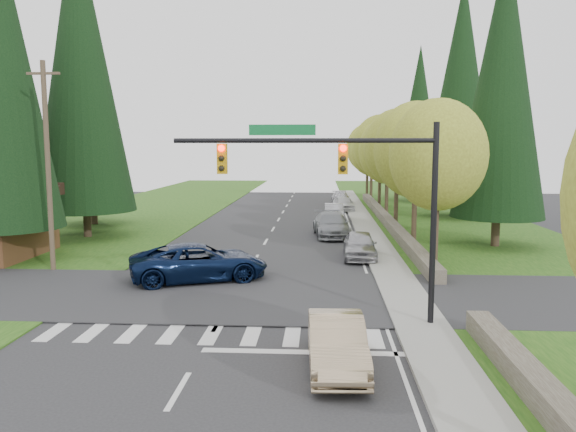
# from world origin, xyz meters

# --- Properties ---
(ground) EXTENTS (120.00, 120.00, 0.00)m
(ground) POSITION_xyz_m (0.00, 0.00, 0.00)
(ground) COLOR #28282B
(ground) RESTS_ON ground
(grass_east) EXTENTS (14.00, 110.00, 0.06)m
(grass_east) POSITION_xyz_m (13.00, 20.00, 0.03)
(grass_east) COLOR #1F4B14
(grass_east) RESTS_ON ground
(grass_west) EXTENTS (14.00, 110.00, 0.06)m
(grass_west) POSITION_xyz_m (-13.00, 20.00, 0.03)
(grass_west) COLOR #1F4B14
(grass_west) RESTS_ON ground
(cross_street) EXTENTS (120.00, 8.00, 0.10)m
(cross_street) POSITION_xyz_m (0.00, 8.00, 0.00)
(cross_street) COLOR #28282B
(cross_street) RESTS_ON ground
(sidewalk_east) EXTENTS (1.80, 80.00, 0.13)m
(sidewalk_east) POSITION_xyz_m (6.90, 22.00, 0.07)
(sidewalk_east) COLOR gray
(sidewalk_east) RESTS_ON ground
(curb_east) EXTENTS (0.20, 80.00, 0.13)m
(curb_east) POSITION_xyz_m (6.05, 22.00, 0.07)
(curb_east) COLOR gray
(curb_east) RESTS_ON ground
(stone_wall_south) EXTENTS (0.70, 14.00, 0.70)m
(stone_wall_south) POSITION_xyz_m (8.60, -3.00, 0.35)
(stone_wall_south) COLOR #4C4438
(stone_wall_south) RESTS_ON ground
(stone_wall_north) EXTENTS (0.70, 40.00, 0.70)m
(stone_wall_north) POSITION_xyz_m (8.60, 30.00, 0.35)
(stone_wall_north) COLOR #4C4438
(stone_wall_north) RESTS_ON ground
(traffic_signal) EXTENTS (8.70, 0.37, 6.80)m
(traffic_signal) POSITION_xyz_m (4.37, 4.50, 4.98)
(traffic_signal) COLOR black
(traffic_signal) RESTS_ON ground
(utility_pole) EXTENTS (1.60, 0.24, 10.00)m
(utility_pole) POSITION_xyz_m (-9.50, 12.00, 5.14)
(utility_pole) COLOR #473828
(utility_pole) RESTS_ON ground
(decid_tree_0) EXTENTS (4.80, 4.80, 8.37)m
(decid_tree_0) POSITION_xyz_m (9.20, 14.00, 5.60)
(decid_tree_0) COLOR #38281C
(decid_tree_0) RESTS_ON ground
(decid_tree_1) EXTENTS (5.20, 5.20, 8.80)m
(decid_tree_1) POSITION_xyz_m (9.30, 21.00, 5.80)
(decid_tree_1) COLOR #38281C
(decid_tree_1) RESTS_ON ground
(decid_tree_2) EXTENTS (5.00, 5.00, 8.82)m
(decid_tree_2) POSITION_xyz_m (9.10, 28.00, 5.93)
(decid_tree_2) COLOR #38281C
(decid_tree_2) RESTS_ON ground
(decid_tree_3) EXTENTS (5.00, 5.00, 8.55)m
(decid_tree_3) POSITION_xyz_m (9.20, 35.00, 5.66)
(decid_tree_3) COLOR #38281C
(decid_tree_3) RESTS_ON ground
(decid_tree_4) EXTENTS (5.40, 5.40, 9.18)m
(decid_tree_4) POSITION_xyz_m (9.30, 42.00, 6.06)
(decid_tree_4) COLOR #38281C
(decid_tree_4) RESTS_ON ground
(decid_tree_5) EXTENTS (4.80, 4.80, 8.30)m
(decid_tree_5) POSITION_xyz_m (9.10, 49.00, 5.53)
(decid_tree_5) COLOR #38281C
(decid_tree_5) RESTS_ON ground
(decid_tree_6) EXTENTS (5.20, 5.20, 8.86)m
(decid_tree_6) POSITION_xyz_m (9.20, 56.00, 5.86)
(decid_tree_6) COLOR #38281C
(decid_tree_6) RESTS_ON ground
(conifer_w_c) EXTENTS (6.46, 6.46, 20.80)m
(conifer_w_c) POSITION_xyz_m (-12.00, 22.00, 11.29)
(conifer_w_c) COLOR #38281C
(conifer_w_c) RESTS_ON ground
(conifer_w_e) EXTENTS (5.78, 5.78, 18.80)m
(conifer_w_e) POSITION_xyz_m (-14.00, 28.00, 10.29)
(conifer_w_e) COLOR #38281C
(conifer_w_e) RESTS_ON ground
(conifer_e_a) EXTENTS (5.44, 5.44, 17.80)m
(conifer_e_a) POSITION_xyz_m (14.00, 20.00, 9.79)
(conifer_e_a) COLOR #38281C
(conifer_e_a) RESTS_ON ground
(conifer_e_b) EXTENTS (6.12, 6.12, 19.80)m
(conifer_e_b) POSITION_xyz_m (15.00, 34.00, 10.79)
(conifer_e_b) COLOR #38281C
(conifer_e_b) RESTS_ON ground
(conifer_e_c) EXTENTS (5.10, 5.10, 16.80)m
(conifer_e_c) POSITION_xyz_m (14.00, 48.00, 9.29)
(conifer_e_c) COLOR #38281C
(conifer_e_c) RESTS_ON ground
(sedan_champagne) EXTENTS (1.68, 4.35, 1.41)m
(sedan_champagne) POSITION_xyz_m (3.94, 0.70, 0.71)
(sedan_champagne) COLOR #CCB088
(sedan_champagne) RESTS_ON ground
(suv_navy) EXTENTS (6.72, 4.79, 1.70)m
(suv_navy) POSITION_xyz_m (-1.95, 10.42, 0.85)
(suv_navy) COLOR #0B1837
(suv_navy) RESTS_ON ground
(parked_car_a) EXTENTS (1.84, 4.36, 1.47)m
(parked_car_a) POSITION_xyz_m (5.60, 15.94, 0.74)
(parked_car_a) COLOR #A0A0A4
(parked_car_a) RESTS_ON ground
(parked_car_b) EXTENTS (2.71, 5.58, 1.56)m
(parked_car_b) POSITION_xyz_m (4.20, 23.39, 0.78)
(parked_car_b) COLOR gray
(parked_car_b) RESTS_ON ground
(parked_car_c) EXTENTS (1.55, 4.30, 1.41)m
(parked_car_c) POSITION_xyz_m (4.55, 31.23, 0.71)
(parked_car_c) COLOR #A4A4A8
(parked_car_c) RESTS_ON ground
(parked_car_d) EXTENTS (2.16, 4.30, 1.40)m
(parked_car_d) POSITION_xyz_m (5.60, 38.64, 0.70)
(parked_car_d) COLOR silver
(parked_car_d) RESTS_ON ground
(parked_car_e) EXTENTS (2.07, 4.53, 1.28)m
(parked_car_e) POSITION_xyz_m (5.60, 45.02, 0.64)
(parked_car_e) COLOR #B3B3B8
(parked_car_e) RESTS_ON ground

